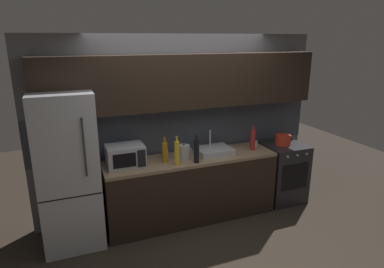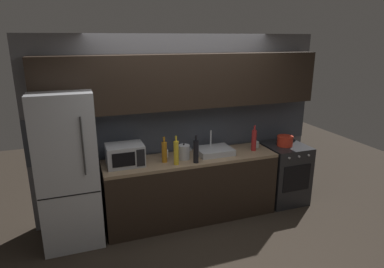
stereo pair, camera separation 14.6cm
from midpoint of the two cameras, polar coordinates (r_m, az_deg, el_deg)
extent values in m
plane|color=#2D261E|center=(4.15, 3.64, -19.90)|extent=(10.00, 10.00, 0.00)
cube|color=slate|center=(4.71, -2.83, 1.53)|extent=(4.09, 0.10, 2.50)
cube|color=#3D424C|center=(4.67, -2.60, 0.78)|extent=(4.09, 0.01, 0.60)
cube|color=black|center=(4.38, -2.01, 9.09)|extent=(3.76, 0.34, 0.70)
cube|color=black|center=(4.64, -1.06, -9.49)|extent=(2.35, 0.60, 0.86)
cube|color=#8C7256|center=(4.46, -1.09, -4.28)|extent=(2.35, 0.60, 0.04)
cube|color=#B7BABF|center=(4.19, -21.50, -5.96)|extent=(0.68, 0.66, 1.88)
cube|color=black|center=(3.96, -21.13, -10.22)|extent=(0.67, 0.00, 0.01)
cylinder|color=#333333|center=(3.74, -19.15, -2.24)|extent=(0.02, 0.02, 0.66)
cube|color=#232326|center=(5.31, 14.51, -6.37)|extent=(0.60, 0.60, 0.90)
cube|color=black|center=(5.07, 16.56, -7.08)|extent=(0.45, 0.01, 0.40)
cylinder|color=#B2B2B7|center=(4.85, 15.39, -3.82)|extent=(0.03, 0.02, 0.03)
cylinder|color=#B2B2B7|center=(4.95, 16.92, -3.54)|extent=(0.03, 0.02, 0.03)
cylinder|color=#B2B2B7|center=(5.05, 18.40, -3.28)|extent=(0.03, 0.02, 0.03)
cube|color=#A8AAAF|center=(4.22, -12.40, -3.67)|extent=(0.46, 0.34, 0.27)
cube|color=black|center=(4.06, -12.56, -4.52)|extent=(0.28, 0.01, 0.18)
cube|color=black|center=(4.09, -9.69, -4.18)|extent=(0.10, 0.01, 0.22)
cube|color=#ADAFB5|center=(4.60, 2.89, -2.89)|extent=(0.48, 0.38, 0.08)
cylinder|color=silver|center=(4.67, 2.24, -0.65)|extent=(0.02, 0.02, 0.22)
cylinder|color=#B7BABF|center=(4.37, -2.33, -3.14)|extent=(0.15, 0.15, 0.19)
sphere|color=black|center=(4.34, -2.35, -1.80)|extent=(0.02, 0.02, 0.02)
cone|color=#B7BABF|center=(4.39, -1.15, -2.52)|extent=(0.03, 0.03, 0.05)
cylinder|color=black|center=(4.23, -0.21, -3.08)|extent=(0.07, 0.07, 0.29)
cylinder|color=black|center=(4.17, -0.22, -0.73)|extent=(0.03, 0.03, 0.07)
cylinder|color=gold|center=(4.16, -3.63, -3.33)|extent=(0.07, 0.07, 0.31)
cylinder|color=gold|center=(4.11, -3.67, -0.86)|extent=(0.02, 0.02, 0.07)
cylinder|color=#A82323|center=(4.77, 9.58, -1.01)|extent=(0.07, 0.07, 0.30)
cylinder|color=#A82323|center=(4.72, 9.69, 1.11)|extent=(0.03, 0.03, 0.07)
cylinder|color=#B27019|center=(4.26, -5.70, -3.21)|extent=(0.07, 0.07, 0.27)
cylinder|color=#B27019|center=(4.20, -5.76, -1.03)|extent=(0.03, 0.03, 0.07)
cylinder|color=silver|center=(4.94, 9.95, -1.67)|extent=(0.08, 0.08, 0.09)
cylinder|color=silver|center=(4.46, -5.59, -3.43)|extent=(0.08, 0.08, 0.10)
cylinder|color=red|center=(5.12, 14.61, -1.10)|extent=(0.23, 0.23, 0.13)
cylinder|color=red|center=(5.10, 14.67, -0.31)|extent=(0.23, 0.23, 0.02)
camera|label=1|loc=(0.07, -90.96, -0.28)|focal=30.93mm
camera|label=2|loc=(0.07, 89.04, 0.28)|focal=30.93mm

